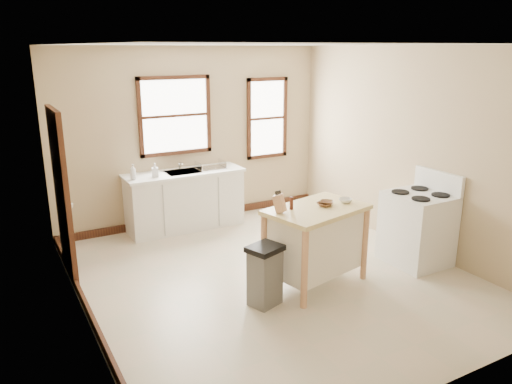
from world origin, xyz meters
TOP-DOWN VIEW (x-y plane):
  - floor at (0.00, 0.00)m, footprint 5.00×5.00m
  - ceiling at (0.00, 0.00)m, footprint 5.00×5.00m
  - wall_back at (0.00, 2.50)m, footprint 4.50×0.04m
  - wall_left at (-2.25, 0.00)m, footprint 0.04×5.00m
  - wall_right at (2.25, 0.00)m, footprint 0.04×5.00m
  - window_main at (-0.30, 2.48)m, footprint 1.17×0.06m
  - window_side at (1.35, 2.48)m, footprint 0.77×0.06m
  - door_left at (-2.21, 1.30)m, footprint 0.06×0.90m
  - baseboard_back at (0.00, 2.47)m, footprint 4.50×0.04m
  - baseboard_left at (-2.22, 0.00)m, footprint 0.04×5.00m
  - sink_counter at (-0.30, 2.20)m, footprint 1.86×0.62m
  - faucet at (-0.30, 2.38)m, footprint 0.03×0.03m
  - soap_bottle_a at (-1.11, 2.11)m, footprint 0.10×0.10m
  - soap_bottle_b at (-0.79, 2.10)m, footprint 0.11×0.12m
  - dish_rack at (0.14, 2.17)m, footprint 0.53×0.46m
  - kitchen_island at (0.36, -0.38)m, footprint 1.32×0.99m
  - knife_block at (-0.12, -0.33)m, footprint 0.14×0.14m
  - pepper_grinder at (0.06, -0.29)m, footprint 0.06×0.06m
  - bowl_a at (0.48, -0.38)m, footprint 0.22×0.22m
  - bowl_b at (0.54, -0.34)m, footprint 0.23×0.23m
  - bowl_c at (0.78, -0.39)m, footprint 0.22×0.22m
  - trash_bin at (-0.44, -0.55)m, footprint 0.44×0.40m
  - gas_stove at (1.89, -0.53)m, footprint 0.76×0.77m

SIDE VIEW (x-z plane):
  - floor at x=0.00m, z-range 0.00..0.00m
  - baseboard_back at x=0.00m, z-range 0.00..0.12m
  - baseboard_left at x=-2.22m, z-range 0.00..0.12m
  - trash_bin at x=-0.44m, z-range 0.00..0.70m
  - sink_counter at x=-0.30m, z-range 0.00..0.92m
  - kitchen_island at x=0.36m, z-range 0.00..0.97m
  - gas_stove at x=1.89m, z-range 0.00..1.22m
  - dish_rack at x=0.14m, z-range 0.92..1.03m
  - bowl_b at x=0.54m, z-range 0.97..1.01m
  - bowl_a at x=0.48m, z-range 0.97..1.01m
  - bowl_c at x=0.78m, z-range 0.97..1.02m
  - soap_bottle_b at x=-0.79m, z-range 0.92..1.13m
  - faucet at x=-0.30m, z-range 0.92..1.14m
  - soap_bottle_a at x=-1.11m, z-range 0.92..1.15m
  - pepper_grinder at x=0.06m, z-range 0.97..1.12m
  - door_left at x=-2.21m, z-range 0.00..2.10m
  - knife_block at x=-0.12m, z-range 0.97..1.17m
  - wall_back at x=0.00m, z-range 0.00..2.80m
  - wall_left at x=-2.25m, z-range 0.00..2.80m
  - wall_right at x=2.25m, z-range 0.00..2.80m
  - window_side at x=1.35m, z-range 0.92..2.29m
  - window_main at x=-0.30m, z-range 1.14..2.36m
  - ceiling at x=0.00m, z-range 2.80..2.80m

